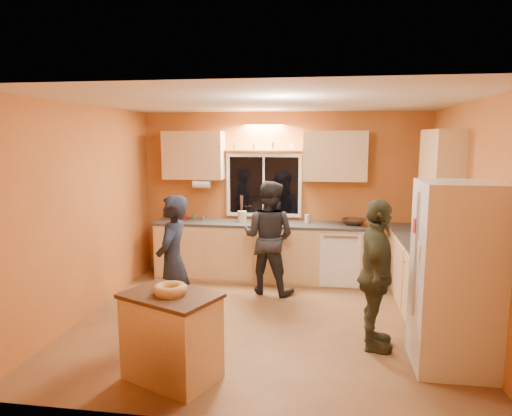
% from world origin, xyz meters
% --- Properties ---
extents(ground, '(4.50, 4.50, 0.00)m').
position_xyz_m(ground, '(0.00, 0.00, 0.00)').
color(ground, brown).
rests_on(ground, ground).
extents(room_shell, '(4.54, 4.04, 2.61)m').
position_xyz_m(room_shell, '(0.12, 0.41, 1.62)').
color(room_shell, '#BA702F').
rests_on(room_shell, ground).
extents(back_counter, '(4.23, 0.62, 0.90)m').
position_xyz_m(back_counter, '(0.01, 1.70, 0.45)').
color(back_counter, tan).
rests_on(back_counter, ground).
extents(right_counter, '(0.62, 1.84, 0.90)m').
position_xyz_m(right_counter, '(1.95, 0.50, 0.45)').
color(right_counter, tan).
rests_on(right_counter, ground).
extents(refrigerator, '(0.72, 0.70, 1.80)m').
position_xyz_m(refrigerator, '(1.89, -0.80, 0.90)').
color(refrigerator, silver).
rests_on(refrigerator, ground).
extents(island, '(0.99, 0.86, 0.81)m').
position_xyz_m(island, '(-0.70, -1.40, 0.41)').
color(island, tan).
rests_on(island, ground).
extents(bundt_pastry, '(0.31, 0.31, 0.09)m').
position_xyz_m(bundt_pastry, '(-0.70, -1.40, 0.85)').
color(bundt_pastry, '#B19348').
rests_on(bundt_pastry, island).
extents(person_left, '(0.38, 0.57, 1.56)m').
position_xyz_m(person_left, '(-1.06, -0.28, 0.78)').
color(person_left, black).
rests_on(person_left, ground).
extents(person_center, '(0.92, 0.80, 1.61)m').
position_xyz_m(person_center, '(-0.11, 1.09, 0.80)').
color(person_center, black).
rests_on(person_center, ground).
extents(person_right, '(0.45, 0.96, 1.59)m').
position_xyz_m(person_right, '(1.20, -0.50, 0.79)').
color(person_right, '#303220').
rests_on(person_right, ground).
extents(mixing_bowl, '(0.44, 0.44, 0.09)m').
position_xyz_m(mixing_bowl, '(1.10, 1.74, 0.94)').
color(mixing_bowl, '#321F10').
rests_on(mixing_bowl, back_counter).
extents(utensil_crock, '(0.14, 0.14, 0.17)m').
position_xyz_m(utensil_crock, '(-0.60, 1.70, 0.99)').
color(utensil_crock, beige).
rests_on(utensil_crock, back_counter).
extents(potted_plant, '(0.31, 0.29, 0.29)m').
position_xyz_m(potted_plant, '(1.93, -0.30, 1.04)').
color(potted_plant, gray).
rests_on(potted_plant, right_counter).
extents(red_box, '(0.16, 0.12, 0.07)m').
position_xyz_m(red_box, '(2.00, 1.30, 0.94)').
color(red_box, maroon).
rests_on(red_box, right_counter).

